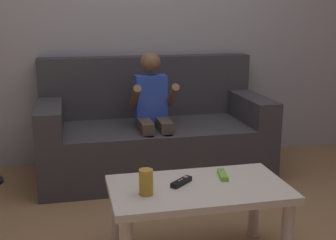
{
  "coord_description": "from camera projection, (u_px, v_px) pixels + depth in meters",
  "views": [
    {
      "loc": [
        -0.64,
        -1.82,
        1.23
      ],
      "look_at": [
        -0.06,
        0.79,
        0.58
      ],
      "focal_mm": 47.33,
      "sensor_mm": 36.0,
      "label": 1
    }
  ],
  "objects": [
    {
      "name": "wall_back",
      "position": [
        147.0,
        10.0,
        3.61
      ],
      "size": [
        4.77,
        0.05,
        2.5
      ],
      "primitive_type": "cube",
      "color": "#999EA8",
      "rests_on": "ground"
    },
    {
      "name": "couch",
      "position": [
        153.0,
        134.0,
        3.46
      ],
      "size": [
        1.72,
        0.8,
        0.89
      ],
      "color": "#38383D",
      "rests_on": "ground"
    },
    {
      "name": "person_seated_on_couch",
      "position": [
        153.0,
        110.0,
        3.22
      ],
      "size": [
        0.32,
        0.4,
        0.95
      ],
      "color": "#4C4238",
      "rests_on": "ground"
    },
    {
      "name": "coffee_table",
      "position": [
        199.0,
        200.0,
        2.17
      ],
      "size": [
        0.87,
        0.49,
        0.41
      ],
      "color": "beige",
      "rests_on": "ground"
    },
    {
      "name": "game_remote_lime_near_edge",
      "position": [
        222.0,
        175.0,
        2.27
      ],
      "size": [
        0.06,
        0.14,
        0.03
      ],
      "color": "#72C638",
      "rests_on": "coffee_table"
    },
    {
      "name": "game_remote_black_center",
      "position": [
        181.0,
        182.0,
        2.17
      ],
      "size": [
        0.13,
        0.12,
        0.03
      ],
      "color": "black",
      "rests_on": "coffee_table"
    },
    {
      "name": "soda_can",
      "position": [
        146.0,
        182.0,
        2.04
      ],
      "size": [
        0.07,
        0.07,
        0.12
      ],
      "primitive_type": "cylinder",
      "color": "#B78C2D",
      "rests_on": "coffee_table"
    }
  ]
}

